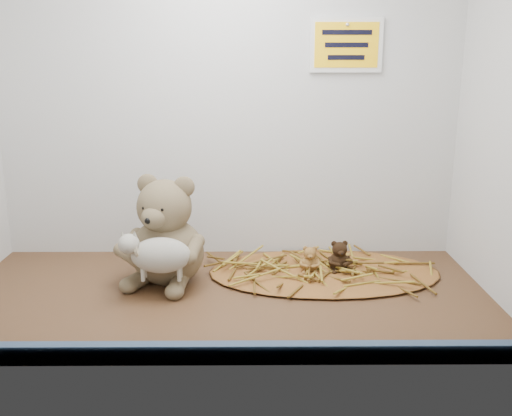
{
  "coord_description": "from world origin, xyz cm",
  "views": [
    {
      "loc": [
        6.24,
        -119.17,
        52.51
      ],
      "look_at": [
        7.13,
        2.63,
        19.8
      ],
      "focal_mm": 40.0,
      "sensor_mm": 36.0,
      "label": 1
    }
  ],
  "objects_px": {
    "mini_teddy_tan": "(310,258)",
    "mini_teddy_brown": "(339,255)",
    "main_teddy": "(166,230)",
    "toy_lamb": "(161,255)"
  },
  "relations": [
    {
      "from": "mini_teddy_tan",
      "to": "toy_lamb",
      "type": "bearing_deg",
      "value": -155.25
    },
    {
      "from": "main_teddy",
      "to": "mini_teddy_tan",
      "type": "relative_size",
      "value": 3.98
    },
    {
      "from": "mini_teddy_tan",
      "to": "mini_teddy_brown",
      "type": "xyz_separation_m",
      "value": [
        0.07,
        0.01,
        0.01
      ]
    },
    {
      "from": "main_teddy",
      "to": "mini_teddy_tan",
      "type": "bearing_deg",
      "value": 24.93
    },
    {
      "from": "mini_teddy_tan",
      "to": "mini_teddy_brown",
      "type": "distance_m",
      "value": 0.07
    },
    {
      "from": "toy_lamb",
      "to": "mini_teddy_brown",
      "type": "height_order",
      "value": "toy_lamb"
    },
    {
      "from": "main_teddy",
      "to": "toy_lamb",
      "type": "height_order",
      "value": "main_teddy"
    },
    {
      "from": "main_teddy",
      "to": "toy_lamb",
      "type": "bearing_deg",
      "value": -71.75
    },
    {
      "from": "mini_teddy_brown",
      "to": "main_teddy",
      "type": "bearing_deg",
      "value": -178.99
    },
    {
      "from": "mini_teddy_tan",
      "to": "mini_teddy_brown",
      "type": "height_order",
      "value": "mini_teddy_brown"
    }
  ]
}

